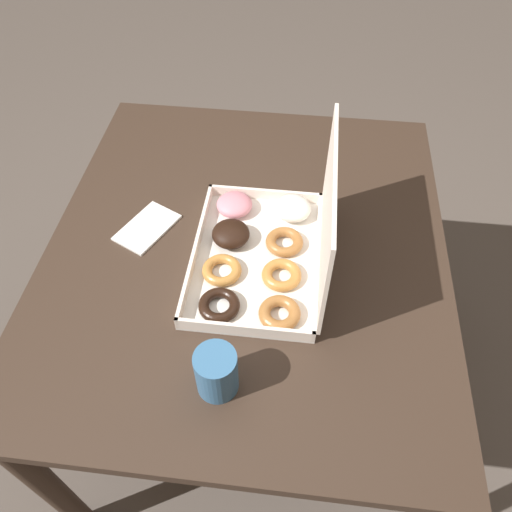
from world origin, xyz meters
The scene contains 5 objects.
ground_plane centered at (0.00, 0.00, 0.00)m, with size 8.00×8.00×0.00m, color #564C44.
dining_table centered at (0.00, 0.00, 0.66)m, with size 1.09×0.95×0.76m.
donut_box centered at (0.03, 0.06, 0.81)m, with size 0.41×0.30×0.30m.
coffee_mug centered at (0.37, -0.01, 0.81)m, with size 0.08×0.08×0.11m.
paper_napkin centered at (-0.02, -0.25, 0.76)m, with size 0.18×0.15×0.01m.
Camera 1 is at (0.78, 0.11, 1.66)m, focal length 35.00 mm.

